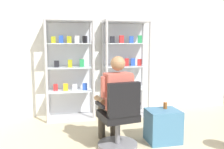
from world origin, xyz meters
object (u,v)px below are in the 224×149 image
object	(u,v)px
seated_shopkeeper	(115,96)
display_cabinet_right	(125,68)
tea_glass	(165,105)
display_cabinet_left	(70,69)
office_chair	(119,121)
storage_crate	(163,126)

from	to	relation	value
seated_shopkeeper	display_cabinet_right	bearing A→B (deg)	69.37
seated_shopkeeper	tea_glass	distance (m)	0.81
display_cabinet_left	seated_shopkeeper	size ratio (longest dim) A/B	1.47
office_chair	tea_glass	bearing A→B (deg)	13.65
seated_shopkeeper	storage_crate	size ratio (longest dim) A/B	2.68
tea_glass	seated_shopkeeper	bearing A→B (deg)	-178.33
display_cabinet_left	tea_glass	distance (m)	1.99
office_chair	storage_crate	bearing A→B (deg)	9.27
display_cabinet_right	tea_glass	bearing A→B (deg)	-79.85
seated_shopkeeper	tea_glass	size ratio (longest dim) A/B	13.46
display_cabinet_left	office_chair	bearing A→B (deg)	-69.48
display_cabinet_right	storage_crate	world-z (taller)	display_cabinet_right
display_cabinet_right	tea_glass	xyz separation A→B (m)	(0.25, -1.40, -0.44)
display_cabinet_left	storage_crate	xyz separation A→B (m)	(1.29, -1.47, -0.73)
display_cabinet_right	office_chair	size ratio (longest dim) A/B	1.98
display_cabinet_right	seated_shopkeeper	xyz separation A→B (m)	(-0.53, -1.42, -0.25)
storage_crate	tea_glass	xyz separation A→B (m)	(0.06, 0.07, 0.29)
display_cabinet_right	tea_glass	distance (m)	1.48
office_chair	tea_glass	size ratio (longest dim) A/B	10.02
tea_glass	display_cabinet_left	bearing A→B (deg)	134.02
storage_crate	tea_glass	distance (m)	0.30
display_cabinet_right	seated_shopkeeper	distance (m)	1.54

